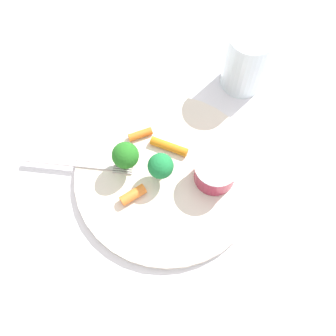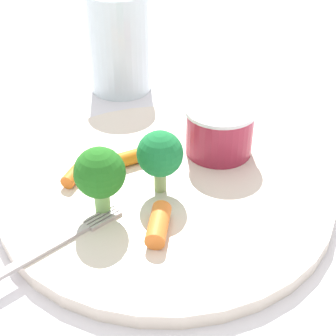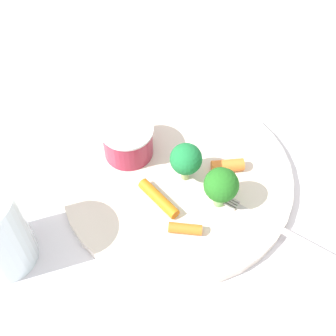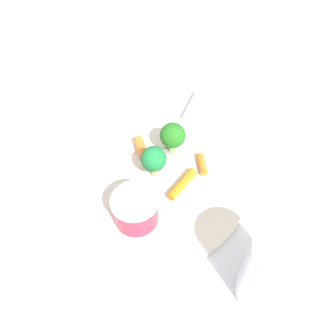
# 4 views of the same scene
# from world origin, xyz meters

# --- Properties ---
(ground_plane) EXTENTS (2.40, 2.40, 0.00)m
(ground_plane) POSITION_xyz_m (0.00, 0.00, 0.00)
(ground_plane) COLOR silver
(plate) EXTENTS (0.27, 0.27, 0.01)m
(plate) POSITION_xyz_m (0.00, 0.00, 0.01)
(plate) COLOR silver
(plate) RESTS_ON ground_plane
(sauce_cup) EXTENTS (0.06, 0.06, 0.04)m
(sauce_cup) POSITION_xyz_m (0.02, 0.07, 0.03)
(sauce_cup) COLOR #9E253E
(sauce_cup) RESTS_ON plate
(broccoli_floret_0) EXTENTS (0.04, 0.04, 0.05)m
(broccoli_floret_0) POSITION_xyz_m (0.00, -0.01, 0.05)
(broccoli_floret_0) COLOR #97AF6B
(broccoli_floret_0) RESTS_ON plate
(broccoli_floret_1) EXTENTS (0.04, 0.04, 0.06)m
(broccoli_floret_1) POSITION_xyz_m (-0.02, -0.05, 0.05)
(broccoli_floret_1) COLOR #86C26B
(broccoli_floret_1) RESTS_ON plate
(carrot_stick_0) EXTENTS (0.03, 0.04, 0.01)m
(carrot_stick_0) POSITION_xyz_m (0.02, -0.05, 0.02)
(carrot_stick_0) COLOR orange
(carrot_stick_0) RESTS_ON plate
(carrot_stick_1) EXTENTS (0.02, 0.04, 0.01)m
(carrot_stick_1) POSITION_xyz_m (-0.07, -0.03, 0.02)
(carrot_stick_1) COLOR orange
(carrot_stick_1) RESTS_ON plate
(carrot_stick_2) EXTENTS (0.04, 0.05, 0.01)m
(carrot_stick_2) POSITION_xyz_m (-0.04, 0.01, 0.02)
(carrot_stick_2) COLOR orange
(carrot_stick_2) RESTS_ON plate
(fork) EXTENTS (0.06, 0.16, 0.00)m
(fork) POSITION_xyz_m (-0.04, -0.12, 0.01)
(fork) COLOR #BCB1B2
(fork) RESTS_ON plate
(drinking_glass) EXTENTS (0.07, 0.07, 0.11)m
(drinking_glass) POSITION_xyz_m (-0.14, 0.15, 0.05)
(drinking_glass) COLOR silver
(drinking_glass) RESTS_ON ground_plane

